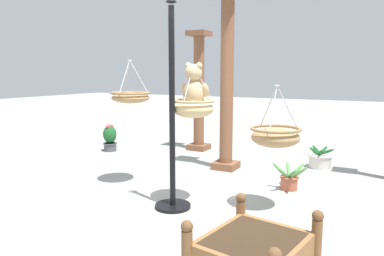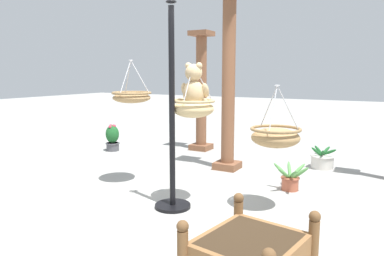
{
  "view_description": "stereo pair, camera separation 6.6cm",
  "coord_description": "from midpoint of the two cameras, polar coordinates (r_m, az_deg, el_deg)",
  "views": [
    {
      "loc": [
        2.06,
        -3.82,
        1.63
      ],
      "look_at": [
        -0.01,
        0.04,
        0.98
      ],
      "focal_mm": 34.13,
      "sensor_mm": 36.0,
      "label": 1
    },
    {
      "loc": [
        2.12,
        -3.79,
        1.63
      ],
      "look_at": [
        -0.01,
        0.04,
        0.98
      ],
      "focal_mm": 34.13,
      "sensor_mm": 36.0,
      "label": 2
    }
  ],
  "objects": [
    {
      "name": "greenhouse_pillar_far_back",
      "position": [
        6.17,
        5.15,
        6.74
      ],
      "size": [
        0.42,
        0.42,
        2.99
      ],
      "color": "brown",
      "rests_on": "ground"
    },
    {
      "name": "hanging_basket_right_low",
      "position": [
        4.42,
        12.48,
        -1.24
      ],
      "size": [
        0.6,
        0.6,
        0.73
      ],
      "color": "#A37F51"
    },
    {
      "name": "potted_plant_small_succulent",
      "position": [
        5.38,
        14.61,
        -7.73
      ],
      "size": [
        0.53,
        0.54,
        0.38
      ],
      "color": "#AD563D",
      "rests_on": "ground"
    },
    {
      "name": "potted_plant_tall_leafy",
      "position": [
        6.76,
        19.11,
        -4.68
      ],
      "size": [
        0.44,
        0.47,
        0.38
      ],
      "color": "beige",
      "rests_on": "ground"
    },
    {
      "name": "hanging_basket_with_teddy",
      "position": [
        4.46,
        -0.24,
        3.23
      ],
      "size": [
        0.53,
        0.53,
        0.65
      ],
      "color": "tan"
    },
    {
      "name": "display_pole_central",
      "position": [
        4.39,
        -3.52,
        -2.94
      ],
      "size": [
        0.44,
        0.44,
        2.45
      ],
      "color": "black",
      "rests_on": "ground"
    },
    {
      "name": "ground_plane",
      "position": [
        4.64,
        -0.54,
        -12.11
      ],
      "size": [
        40.0,
        40.0,
        0.0
      ],
      "primitive_type": "plane",
      "color": "#9E9E99"
    },
    {
      "name": "greenhouse_pillar_left",
      "position": [
        7.76,
        0.84,
        5.35
      ],
      "size": [
        0.43,
        0.43,
        2.5
      ],
      "color": "brown",
      "rests_on": "ground"
    },
    {
      "name": "hanging_basket_left_high",
      "position": [
        5.35,
        -9.93,
        4.84
      ],
      "size": [
        0.57,
        0.57,
        0.62
      ],
      "color": "#A37F51"
    },
    {
      "name": "teddy_bear",
      "position": [
        4.47,
        -0.09,
        6.28
      ],
      "size": [
        0.37,
        0.34,
        0.54
      ],
      "color": "tan"
    },
    {
      "name": "potted_plant_bushy_green",
      "position": [
        7.93,
        -12.95,
        -1.54
      ],
      "size": [
        0.3,
        0.3,
        0.57
      ],
      "color": "#4C4C51",
      "rests_on": "ground"
    }
  ]
}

